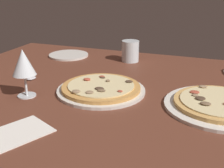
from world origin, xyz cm
name	(u,v)px	position (x,y,z in cm)	size (l,w,h in cm)	color
dining_table	(123,98)	(0.00, 0.00, 2.00)	(150.00, 110.00, 4.00)	brown
pizza_main	(101,88)	(-7.38, -1.78, 5.20)	(30.38, 30.38, 3.37)	silver
pizza_side	(219,104)	(31.08, -1.47, 5.16)	(32.99, 32.99, 3.35)	silver
wine_glass_far	(24,64)	(-29.09, -13.88, 15.18)	(7.66, 7.66, 15.93)	silver
water_glass	(130,52)	(-9.10, 38.05, 8.18)	(7.90, 7.90, 9.59)	silver
side_plate	(69,55)	(-40.31, 36.36, 4.45)	(19.26, 19.26, 0.90)	silver
paper_menu	(11,135)	(-17.40, -37.16, 4.15)	(11.87, 19.47, 0.30)	white
spoon	(30,78)	(-38.33, 0.90, 4.46)	(9.71, 4.85, 1.00)	silver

